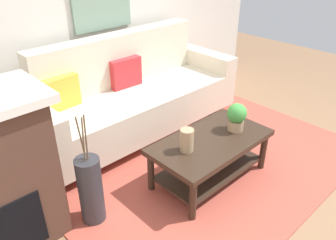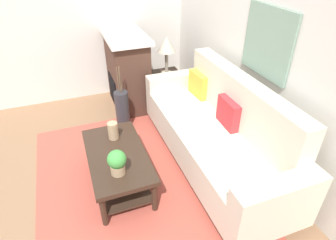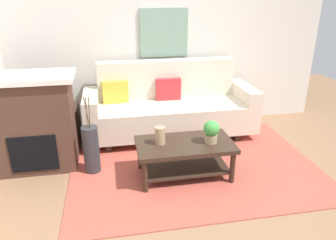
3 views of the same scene
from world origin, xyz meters
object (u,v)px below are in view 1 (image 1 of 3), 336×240
couch (134,97)px  throw_pillow_mustard (61,93)px  coffee_table (210,150)px  throw_pillow_crimson (125,73)px  potted_plant_tabletop (237,116)px  floor_vase (91,191)px  tabletop_vase (187,140)px

couch → throw_pillow_mustard: (-0.77, 0.12, 0.25)m
throw_pillow_mustard → coffee_table: bearing=-60.8°
couch → throw_pillow_crimson: 0.28m
couch → potted_plant_tabletop: (0.24, -1.21, 0.14)m
throw_pillow_crimson → potted_plant_tabletop: throw_pillow_crimson is taller
couch → floor_vase: (-1.11, -0.87, -0.14)m
throw_pillow_mustard → potted_plant_tabletop: throw_pillow_mustard is taller
coffee_table → couch: bearing=87.5°
floor_vase → potted_plant_tabletop: bearing=-14.0°
potted_plant_tabletop → floor_vase: 1.42m
coffee_table → throw_pillow_crimson: bearing=87.7°
couch → tabletop_vase: couch is taller
tabletop_vase → floor_vase: (-0.78, 0.26, -0.24)m
couch → throw_pillow_crimson: couch is taller
coffee_table → throw_pillow_mustard: bearing=119.2°
throw_pillow_crimson → floor_vase: bearing=-138.2°
potted_plant_tabletop → floor_vase: size_ratio=0.45×
couch → potted_plant_tabletop: couch is taller
couch → floor_vase: size_ratio=4.18×
throw_pillow_crimson → floor_vase: size_ratio=0.62×
throw_pillow_crimson → throw_pillow_mustard: bearing=180.0°
throw_pillow_mustard → tabletop_vase: size_ratio=1.80×
tabletop_vase → floor_vase: bearing=161.3°
throw_pillow_crimson → potted_plant_tabletop: size_ratio=1.37×
throw_pillow_mustard → tabletop_vase: (0.44, -1.26, -0.15)m
couch → coffee_table: 1.17m
throw_pillow_crimson → floor_vase: 1.54m
throw_pillow_mustard → potted_plant_tabletop: (1.01, -1.33, -0.11)m
throw_pillow_mustard → tabletop_vase: 1.34m
couch → tabletop_vase: (-0.33, -1.13, 0.10)m
couch → throw_pillow_crimson: size_ratio=6.75×
tabletop_vase → floor_vase: 0.86m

